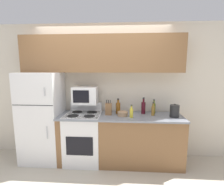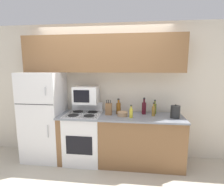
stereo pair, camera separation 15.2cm
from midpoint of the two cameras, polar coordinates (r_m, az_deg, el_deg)
The scene contains 15 objects.
ground_plane at distance 3.26m, azimuth -3.08°, elevation -22.93°, with size 12.00×12.00×0.00m, color beige.
wall_back at distance 3.44m, azimuth -1.39°, elevation 1.56°, with size 8.00×0.05×2.55m.
lower_cabinets at distance 3.28m, azimuth 4.11°, elevation -13.84°, with size 2.19×0.64×0.90m.
refrigerator at distance 3.53m, azimuth -20.17°, elevation -6.26°, with size 0.71×0.65×1.65m.
upper_cabinets at distance 3.24m, azimuth -1.91°, elevation 13.51°, with size 2.90×0.31×0.65m.
stove at distance 3.36m, azimuth -7.81°, elevation -12.98°, with size 0.63×0.63×1.07m.
microwave at distance 3.28m, azimuth -7.15°, elevation 0.32°, with size 0.45×0.32×0.32m.
knife_block at distance 3.13m, azimuth 0.29°, elevation -4.23°, with size 0.11×0.09×0.27m.
bowl at distance 3.08m, azimuth 4.90°, elevation -5.80°, with size 0.19×0.19×0.08m.
bottle_wine_red at distance 3.25m, azimuth 11.72°, elevation -3.76°, with size 0.08×0.08×0.30m.
bottle_olive_oil at distance 3.32m, azimuth 15.05°, elevation -3.91°, with size 0.06×0.06×0.26m.
bottle_vinegar at distance 3.16m, azimuth 14.74°, elevation -4.69°, with size 0.06×0.06×0.24m.
bottle_whiskey at distance 3.22m, azimuth 3.48°, elevation -3.86°, with size 0.08×0.08×0.28m.
bottle_cooking_spray at distance 2.98m, azimuth 7.71°, elevation -5.44°, with size 0.06×0.06×0.22m.
kettle at distance 3.16m, azimuth 21.27°, elevation -4.84°, with size 0.16×0.16×0.23m.
Camera 2 is at (0.56, -2.71, 1.74)m, focal length 28.00 mm.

